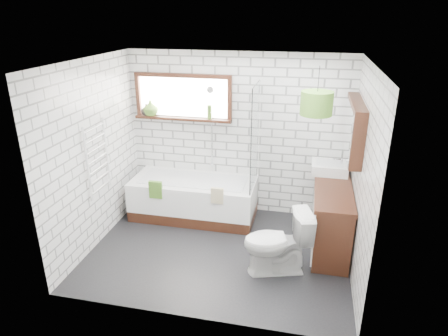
% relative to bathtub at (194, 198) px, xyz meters
% --- Properties ---
extents(floor, '(3.40, 2.60, 0.01)m').
position_rel_bathtub_xyz_m(floor, '(0.60, -0.88, -0.31)').
color(floor, black).
rests_on(floor, ground).
extents(ceiling, '(3.40, 2.60, 0.01)m').
position_rel_bathtub_xyz_m(ceiling, '(0.60, -0.88, 2.20)').
color(ceiling, white).
rests_on(ceiling, ground).
extents(wall_back, '(3.40, 0.01, 2.50)m').
position_rel_bathtub_xyz_m(wall_back, '(0.60, 0.42, 0.94)').
color(wall_back, white).
rests_on(wall_back, ground).
extents(wall_front, '(3.40, 0.01, 2.50)m').
position_rel_bathtub_xyz_m(wall_front, '(0.60, -2.19, 0.94)').
color(wall_front, white).
rests_on(wall_front, ground).
extents(wall_left, '(0.01, 2.60, 2.50)m').
position_rel_bathtub_xyz_m(wall_left, '(-1.10, -0.88, 0.94)').
color(wall_left, white).
rests_on(wall_left, ground).
extents(wall_right, '(0.01, 2.60, 2.50)m').
position_rel_bathtub_xyz_m(wall_right, '(2.31, -0.88, 0.94)').
color(wall_right, white).
rests_on(wall_right, ground).
extents(window, '(1.52, 0.16, 0.68)m').
position_rel_bathtub_xyz_m(window, '(-0.25, 0.38, 1.49)').
color(window, black).
rests_on(window, wall_back).
extents(towel_radiator, '(0.06, 0.52, 1.00)m').
position_rel_bathtub_xyz_m(towel_radiator, '(-1.06, -0.88, 0.89)').
color(towel_radiator, white).
rests_on(towel_radiator, wall_left).
extents(mirror_cabinet, '(0.16, 1.20, 0.70)m').
position_rel_bathtub_xyz_m(mirror_cabinet, '(2.22, -0.28, 1.34)').
color(mirror_cabinet, black).
rests_on(mirror_cabinet, wall_right).
extents(shower_riser, '(0.02, 0.02, 1.30)m').
position_rel_bathtub_xyz_m(shower_riser, '(0.20, 0.38, 1.04)').
color(shower_riser, silver).
rests_on(shower_riser, wall_back).
extents(bathtub, '(1.90, 0.84, 0.61)m').
position_rel_bathtub_xyz_m(bathtub, '(0.00, 0.00, 0.00)').
color(bathtub, white).
rests_on(bathtub, floor).
extents(shower_screen, '(0.02, 0.72, 1.50)m').
position_rel_bathtub_xyz_m(shower_screen, '(0.93, 0.00, 1.06)').
color(shower_screen, white).
rests_on(shower_screen, bathtub).
extents(towel_green, '(0.19, 0.05, 0.26)m').
position_rel_bathtub_xyz_m(towel_green, '(-0.45, -0.42, 0.29)').
color(towel_green, '#447122').
rests_on(towel_green, bathtub).
extents(towel_beige, '(0.18, 0.05, 0.23)m').
position_rel_bathtub_xyz_m(towel_beige, '(0.47, -0.42, 0.29)').
color(towel_beige, tan).
rests_on(towel_beige, bathtub).
extents(vanity, '(0.49, 1.52, 0.87)m').
position_rel_bathtub_xyz_m(vanity, '(2.06, -0.37, 0.13)').
color(vanity, black).
rests_on(vanity, floor).
extents(basin, '(0.50, 0.44, 0.15)m').
position_rel_bathtub_xyz_m(basin, '(2.00, 0.13, 0.63)').
color(basin, white).
rests_on(basin, vanity).
extents(tap, '(0.04, 0.04, 0.17)m').
position_rel_bathtub_xyz_m(tap, '(2.16, 0.13, 0.70)').
color(tap, silver).
rests_on(tap, vanity).
extents(toilet, '(0.68, 0.91, 0.82)m').
position_rel_bathtub_xyz_m(toilet, '(1.40, -1.17, 0.10)').
color(toilet, white).
rests_on(toilet, floor).
extents(vase_olive, '(0.30, 0.30, 0.24)m').
position_rel_bathtub_xyz_m(vase_olive, '(-0.77, 0.35, 1.29)').
color(vase_olive, '#4A7624').
rests_on(vase_olive, window).
extents(vase_dark, '(0.18, 0.18, 0.18)m').
position_rel_bathtub_xyz_m(vase_dark, '(-0.84, 0.35, 1.26)').
color(vase_dark, black).
rests_on(vase_dark, window).
extents(bottle, '(0.09, 0.09, 0.21)m').
position_rel_bathtub_xyz_m(bottle, '(0.18, 0.35, 1.28)').
color(bottle, '#4A7624').
rests_on(bottle, window).
extents(pendant, '(0.35, 0.35, 0.26)m').
position_rel_bathtub_xyz_m(pendant, '(1.73, -0.98, 1.79)').
color(pendant, '#447122').
rests_on(pendant, ceiling).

